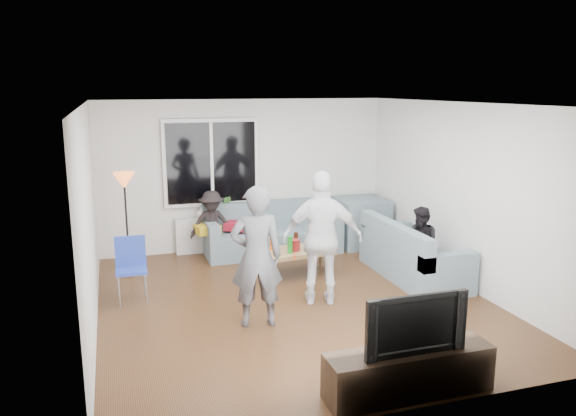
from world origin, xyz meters
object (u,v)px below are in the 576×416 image
object	(u,v)px
coffee_table	(296,262)
floor_lamp	(127,225)
sofa_back_section	(273,229)
side_chair	(131,271)
spectator_right	(421,245)
spectator_back	(212,225)
sofa_right_section	(414,250)
player_right	(322,238)
player_left	(256,257)
television	(411,321)
tv_console	(409,372)

from	to	relation	value
coffee_table	floor_lamp	xyz separation A→B (m)	(-2.41, 0.80, 0.58)
sofa_back_section	side_chair	world-z (taller)	side_chair
spectator_right	spectator_back	xyz separation A→B (m)	(-2.71, 2.07, 0.01)
sofa_right_section	sofa_back_section	bearing A→B (deg)	42.20
sofa_right_section	spectator_right	bearing A→B (deg)	-180.00
sofa_back_section	spectator_back	bearing A→B (deg)	178.34
side_chair	spectator_right	xyz separation A→B (m)	(4.07, -0.42, 0.12)
floor_lamp	side_chair	bearing A→B (deg)	-90.00
player_right	spectator_right	world-z (taller)	player_right
player_left	television	bearing A→B (deg)	124.59
player_left	television	size ratio (longest dim) A/B	1.71
spectator_right	sofa_right_section	bearing A→B (deg)	162.57
player_right	spectator_right	distance (m)	1.75
player_left	spectator_back	bearing A→B (deg)	-80.86
sofa_right_section	floor_lamp	bearing A→B (deg)	71.06
side_chair	spectator_back	size ratio (longest dim) A/B	0.76
sofa_back_section	player_left	xyz separation A→B (m)	(-1.00, -2.83, 0.43)
sofa_back_section	coffee_table	size ratio (longest dim) A/B	2.09
sofa_right_section	spectator_right	distance (m)	0.24
sofa_back_section	television	xyz separation A→B (m)	(-0.05, -4.77, 0.30)
player_left	spectator_right	world-z (taller)	player_left
player_left	television	world-z (taller)	player_left
floor_lamp	spectator_right	size ratio (longest dim) A/B	1.41
coffee_table	sofa_right_section	bearing A→B (deg)	-19.79
player_left	spectator_back	world-z (taller)	player_left
side_chair	spectator_right	world-z (taller)	spectator_right
floor_lamp	spectator_right	world-z (taller)	floor_lamp
coffee_table	player_left	world-z (taller)	player_left
tv_console	television	world-z (taller)	television
side_chair	floor_lamp	bearing A→B (deg)	91.58
side_chair	spectator_right	distance (m)	4.09
television	spectator_right	bearing A→B (deg)	57.74
coffee_table	side_chair	world-z (taller)	side_chair
player_left	player_right	bearing A→B (deg)	-148.12
coffee_table	spectator_right	size ratio (longest dim) A/B	0.99
side_chair	player_left	xyz separation A→B (m)	(1.40, -1.21, 0.42)
player_right	spectator_right	xyz separation A→B (m)	(1.68, 0.36, -0.33)
coffee_table	side_chair	size ratio (longest dim) A/B	1.28
sofa_right_section	spectator_right	xyz separation A→B (m)	(0.00, -0.20, 0.13)
player_right	coffee_table	bearing A→B (deg)	-73.33
floor_lamp	television	distance (m)	4.92
sofa_back_section	floor_lamp	xyz separation A→B (m)	(-2.40, -0.44, 0.36)
side_chair	coffee_table	bearing A→B (deg)	10.38
coffee_table	spectator_right	world-z (taller)	spectator_right
floor_lamp	player_right	distance (m)	3.09
side_chair	television	distance (m)	3.94
player_left	spectator_back	xyz separation A→B (m)	(-0.03, 2.86, -0.28)
sofa_right_section	coffee_table	world-z (taller)	sofa_right_section
coffee_table	spectator_back	xyz separation A→B (m)	(-1.04, 1.27, 0.37)
sofa_right_section	player_left	size ratio (longest dim) A/B	1.18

